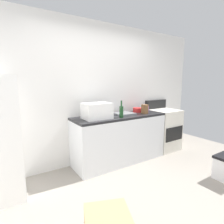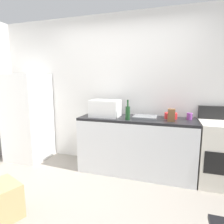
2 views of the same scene
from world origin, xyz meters
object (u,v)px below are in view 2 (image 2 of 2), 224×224
at_px(refrigerator, 28,117).
at_px(coffee_mug, 189,116).
at_px(stove_oven, 221,153).
at_px(microwave, 105,108).
at_px(knife_block, 171,115).
at_px(mixing_bowl, 171,116).
at_px(wine_bottle, 128,112).

relative_size(refrigerator, coffee_mug, 16.02).
bearing_deg(stove_oven, microwave, -178.47).
xyz_separation_m(microwave, knife_block, (1.03, -0.07, -0.05)).
xyz_separation_m(stove_oven, coffee_mug, (-0.44, 0.09, 0.48)).
bearing_deg(refrigerator, mixing_bowl, 3.23).
xyz_separation_m(refrigerator, knife_block, (2.57, -0.06, 0.19)).
xyz_separation_m(microwave, wine_bottle, (0.41, -0.15, -0.03)).
bearing_deg(knife_block, mixing_bowl, 91.68).
bearing_deg(knife_block, microwave, 175.99).
height_order(refrigerator, knife_block, refrigerator).
relative_size(knife_block, mixing_bowl, 0.95).
xyz_separation_m(coffee_mug, knife_block, (-0.26, -0.21, 0.04)).
relative_size(microwave, wine_bottle, 1.53).
bearing_deg(mixing_bowl, stove_oven, -7.26).
relative_size(stove_oven, mixing_bowl, 5.79).
bearing_deg(refrigerator, stove_oven, 0.97).
distance_m(stove_oven, mixing_bowl, 0.86).
xyz_separation_m(wine_bottle, knife_block, (0.62, 0.07, -0.02)).
bearing_deg(mixing_bowl, coffee_mug, 0.77).
distance_m(refrigerator, wine_bottle, 1.97).
xyz_separation_m(stove_oven, knife_block, (-0.70, -0.12, 0.52)).
distance_m(stove_oven, wine_bottle, 1.44).
distance_m(refrigerator, mixing_bowl, 2.57).
height_order(stove_oven, wine_bottle, wine_bottle).
bearing_deg(coffee_mug, refrigerator, -177.00).
bearing_deg(stove_oven, mixing_bowl, 172.74).
distance_m(stove_oven, microwave, 1.82).
distance_m(refrigerator, knife_block, 2.58).
relative_size(stove_oven, wine_bottle, 3.67).
xyz_separation_m(stove_oven, wine_bottle, (-1.32, -0.19, 0.54)).
relative_size(wine_bottle, knife_block, 1.67).
bearing_deg(wine_bottle, knife_block, 6.82).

